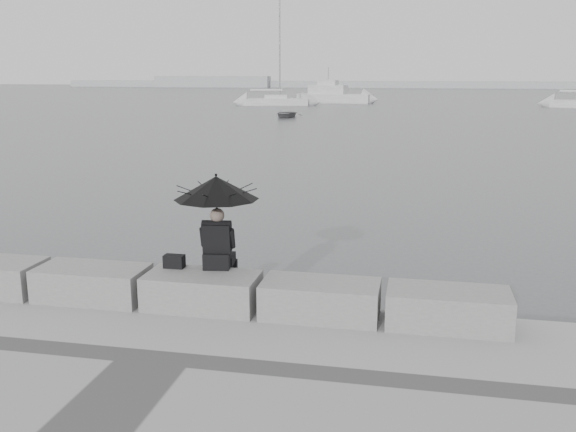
% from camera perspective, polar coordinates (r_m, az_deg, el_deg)
% --- Properties ---
extents(ground, '(360.00, 360.00, 0.00)m').
position_cam_1_polar(ground, '(9.91, -6.64, -9.91)').
color(ground, '#444649').
rests_on(ground, ground).
extents(stone_block_left, '(1.60, 0.80, 0.50)m').
position_cam_1_polar(stone_block_left, '(9.92, -17.00, -5.76)').
color(stone_block_left, slate).
rests_on(stone_block_left, promenade).
extents(stone_block_centre, '(1.60, 0.80, 0.50)m').
position_cam_1_polar(stone_block_centre, '(9.25, -7.63, -6.65)').
color(stone_block_centre, slate).
rests_on(stone_block_centre, promenade).
extents(stone_block_right, '(1.60, 0.80, 0.50)m').
position_cam_1_polar(stone_block_right, '(8.86, 2.90, -7.43)').
color(stone_block_right, slate).
rests_on(stone_block_right, promenade).
extents(stone_block_far_right, '(1.60, 0.80, 0.50)m').
position_cam_1_polar(stone_block_far_right, '(8.78, 14.04, -7.99)').
color(stone_block_far_right, slate).
rests_on(stone_block_far_right, promenade).
extents(seated_person, '(1.22, 1.22, 1.39)m').
position_cam_1_polar(seated_person, '(9.20, -6.39, 1.48)').
color(seated_person, black).
rests_on(seated_person, stone_block_centre).
extents(bag, '(0.29, 0.17, 0.19)m').
position_cam_1_polar(bag, '(9.52, -10.08, -3.99)').
color(bag, black).
rests_on(bag, stone_block_centre).
extents(distant_landmass, '(180.00, 8.00, 2.80)m').
position_cam_1_polar(distant_landmass, '(163.59, 7.91, 11.54)').
color(distant_landmass, '#A1A4A6').
rests_on(distant_landmass, ground).
extents(sailboat_left, '(7.80, 3.79, 12.90)m').
position_cam_1_polar(sailboat_left, '(76.22, -1.09, 10.21)').
color(sailboat_left, silver).
rests_on(sailboat_left, ground).
extents(motor_cruiser, '(9.65, 4.34, 4.50)m').
position_cam_1_polar(motor_cruiser, '(82.66, 4.20, 10.63)').
color(motor_cruiser, silver).
rests_on(motor_cruiser, ground).
extents(dinghy, '(3.48, 1.88, 0.56)m').
position_cam_1_polar(dinghy, '(55.63, -0.19, 9.05)').
color(dinghy, gray).
rests_on(dinghy, ground).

